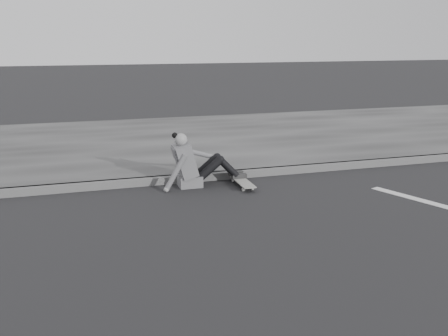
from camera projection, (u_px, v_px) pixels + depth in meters
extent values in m
plane|color=black|center=(193.00, 246.00, 5.67)|extent=(80.00, 80.00, 0.00)
cube|color=#4E4E4E|center=(157.00, 181.00, 8.04)|extent=(24.00, 0.16, 0.12)
cube|color=#363636|center=(134.00, 144.00, 10.84)|extent=(24.00, 6.00, 0.12)
cylinder|color=#969691|center=(243.00, 189.00, 7.68)|extent=(0.03, 0.05, 0.05)
cylinder|color=#969691|center=(252.00, 189.00, 7.72)|extent=(0.03, 0.05, 0.05)
cylinder|color=#969691|center=(233.00, 181.00, 8.16)|extent=(0.03, 0.05, 0.05)
cylinder|color=#969691|center=(242.00, 180.00, 8.20)|extent=(0.03, 0.05, 0.05)
cube|color=#303033|center=(248.00, 187.00, 7.69)|extent=(0.16, 0.04, 0.03)
cube|color=#303033|center=(237.00, 179.00, 8.17)|extent=(0.16, 0.04, 0.03)
cube|color=slate|center=(242.00, 181.00, 7.93)|extent=(0.20, 0.78, 0.02)
cube|color=#565659|center=(190.00, 181.00, 7.93)|extent=(0.36, 0.34, 0.18)
cube|color=#565659|center=(185.00, 160.00, 7.83)|extent=(0.37, 0.40, 0.57)
cube|color=#565659|center=(177.00, 153.00, 7.76)|extent=(0.14, 0.30, 0.20)
cylinder|color=gray|center=(182.00, 145.00, 7.75)|extent=(0.09, 0.09, 0.08)
sphere|color=gray|center=(181.00, 140.00, 7.73)|extent=(0.20, 0.20, 0.20)
sphere|color=black|center=(175.00, 135.00, 7.70)|extent=(0.09, 0.09, 0.09)
cylinder|color=black|center=(210.00, 169.00, 7.89)|extent=(0.43, 0.13, 0.39)
cylinder|color=black|center=(207.00, 166.00, 8.06)|extent=(0.43, 0.13, 0.39)
cylinder|color=black|center=(228.00, 168.00, 7.97)|extent=(0.35, 0.11, 0.36)
cylinder|color=black|center=(225.00, 165.00, 8.14)|extent=(0.35, 0.11, 0.36)
sphere|color=black|center=(220.00, 160.00, 7.90)|extent=(0.13, 0.13, 0.13)
sphere|color=black|center=(217.00, 157.00, 8.07)|extent=(0.13, 0.13, 0.13)
cube|color=#272727|center=(239.00, 176.00, 8.06)|extent=(0.24, 0.08, 0.07)
cube|color=#272727|center=(236.00, 173.00, 8.23)|extent=(0.24, 0.08, 0.07)
cylinder|color=#565659|center=(175.00, 173.00, 7.61)|extent=(0.38, 0.08, 0.58)
sphere|color=gray|center=(166.00, 190.00, 7.63)|extent=(0.08, 0.08, 0.08)
cylinder|color=#565659|center=(197.00, 153.00, 8.03)|extent=(0.48, 0.08, 0.21)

